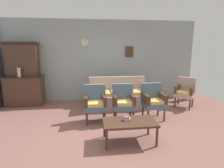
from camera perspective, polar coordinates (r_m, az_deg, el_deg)
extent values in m
plane|color=#84564C|center=(3.95, 0.17, -15.33)|extent=(7.68, 7.68, 0.00)
cube|color=#939E99|center=(6.16, -2.90, 7.44)|extent=(6.40, 0.06, 2.70)
cube|color=#472D1E|center=(6.23, 5.52, 10.21)|extent=(0.28, 0.02, 0.36)
cylinder|color=beige|center=(6.08, -8.72, 12.92)|extent=(0.26, 0.03, 0.26)
cube|color=#472D1E|center=(6.25, -26.06, -2.02)|extent=(1.10, 0.52, 0.90)
cube|color=black|center=(6.17, -26.44, 2.19)|extent=(1.16, 0.55, 0.03)
cube|color=#472D1E|center=(6.19, -26.60, 6.78)|extent=(0.90, 0.36, 0.95)
cube|color=black|center=(6.18, -27.03, 11.53)|extent=(0.99, 0.38, 0.08)
cylinder|color=#BBBC7C|center=(5.99, -27.56, 3.33)|extent=(0.11, 0.11, 0.28)
cube|color=tan|center=(5.46, 2.13, -5.28)|extent=(1.76, 0.81, 0.42)
cube|color=tan|center=(5.65, 1.63, 0.02)|extent=(1.76, 0.17, 0.48)
cube|color=tan|center=(5.56, 10.31, -1.63)|extent=(0.17, 0.80, 0.24)
cube|color=tan|center=(5.30, -6.40, -2.15)|extent=(0.17, 0.80, 0.24)
cube|color=tan|center=(5.46, 7.47, -2.54)|extent=(0.46, 0.56, 0.10)
cube|color=tan|center=(5.35, 2.22, -2.73)|extent=(0.46, 0.56, 0.10)
cube|color=tan|center=(5.29, -3.20, -2.91)|extent=(0.46, 0.56, 0.10)
cube|color=slate|center=(4.36, -5.32, -7.35)|extent=(0.52, 0.48, 0.12)
cube|color=tan|center=(4.31, -5.33, -6.30)|extent=(0.44, 0.41, 0.10)
cube|color=slate|center=(4.47, -5.48, -3.00)|extent=(0.52, 0.10, 0.46)
cube|color=#472D1E|center=(4.32, -2.43, -5.12)|extent=(0.08, 0.48, 0.22)
cube|color=#472D1E|center=(4.31, -8.30, -5.28)|extent=(0.08, 0.48, 0.22)
cylinder|color=#472D1E|center=(4.27, -2.30, -10.87)|extent=(0.04, 0.04, 0.32)
cylinder|color=#472D1E|center=(4.26, -8.05, -11.05)|extent=(0.04, 0.04, 0.32)
cylinder|color=#472D1E|center=(4.62, -2.72, -9.09)|extent=(0.04, 0.04, 0.32)
cylinder|color=#472D1E|center=(4.61, -8.00, -9.25)|extent=(0.04, 0.04, 0.32)
cube|color=slate|center=(4.43, 3.71, -7.00)|extent=(0.54, 0.50, 0.12)
cube|color=tan|center=(4.38, 3.76, -5.97)|extent=(0.46, 0.43, 0.10)
cube|color=slate|center=(4.54, 3.40, -2.73)|extent=(0.52, 0.12, 0.46)
cube|color=#472D1E|center=(4.41, 6.57, -4.81)|extent=(0.10, 0.48, 0.22)
cube|color=#472D1E|center=(4.35, 0.86, -4.97)|extent=(0.10, 0.48, 0.22)
cylinder|color=#472D1E|center=(4.36, 6.80, -10.43)|extent=(0.04, 0.04, 0.32)
cylinder|color=#472D1E|center=(4.31, 1.21, -10.66)|extent=(0.04, 0.04, 0.32)
cylinder|color=#472D1E|center=(4.71, 5.91, -8.73)|extent=(0.04, 0.04, 0.32)
cylinder|color=#472D1E|center=(4.66, 0.75, -8.91)|extent=(0.04, 0.04, 0.32)
cube|color=slate|center=(4.64, 13.16, -6.42)|extent=(0.54, 0.50, 0.12)
cube|color=tan|center=(4.60, 13.30, -5.42)|extent=(0.46, 0.43, 0.10)
cube|color=slate|center=(4.74, 12.39, -2.36)|extent=(0.52, 0.12, 0.46)
cube|color=#472D1E|center=(4.68, 15.75, -4.23)|extent=(0.10, 0.48, 0.22)
cube|color=#472D1E|center=(4.51, 10.67, -4.57)|extent=(0.10, 0.48, 0.22)
cylinder|color=#472D1E|center=(4.64, 16.37, -9.50)|extent=(0.04, 0.04, 0.32)
cylinder|color=#472D1E|center=(4.47, 11.45, -10.02)|extent=(0.04, 0.04, 0.32)
cylinder|color=#472D1E|center=(4.96, 14.46, -8.01)|extent=(0.04, 0.04, 0.32)
cylinder|color=#472D1E|center=(4.81, 9.83, -8.42)|extent=(0.04, 0.04, 0.32)
cube|color=tan|center=(5.84, 22.11, -3.28)|extent=(0.71, 0.70, 0.12)
cube|color=tan|center=(5.80, 22.14, -2.46)|extent=(0.60, 0.60, 0.10)
cube|color=tan|center=(5.97, 22.74, -0.17)|extent=(0.46, 0.42, 0.46)
cube|color=#472D1E|center=(5.76, 24.37, -1.91)|extent=(0.38, 0.41, 0.22)
cube|color=#472D1E|center=(5.85, 20.14, -1.40)|extent=(0.38, 0.41, 0.22)
cylinder|color=#472D1E|center=(5.68, 23.60, -6.11)|extent=(0.04, 0.04, 0.32)
cylinder|color=#472D1E|center=(5.76, 19.49, -5.55)|extent=(0.04, 0.04, 0.32)
cylinder|color=#472D1E|center=(6.04, 24.30, -5.15)|extent=(0.04, 0.04, 0.32)
cylinder|color=#472D1E|center=(6.12, 20.43, -4.64)|extent=(0.04, 0.04, 0.32)
cube|color=#472D1E|center=(3.47, 5.62, -12.03)|extent=(1.00, 0.56, 0.04)
cylinder|color=#472D1E|center=(3.71, -2.44, -13.93)|extent=(0.04, 0.04, 0.38)
cylinder|color=#472D1E|center=(3.89, 11.57, -12.96)|extent=(0.04, 0.04, 0.38)
cylinder|color=#472D1E|center=(3.29, -1.73, -17.50)|extent=(0.04, 0.04, 0.38)
cylinder|color=#472D1E|center=(3.48, 14.16, -16.11)|extent=(0.04, 0.04, 0.38)
cube|color=#F07173|center=(3.49, 4.85, -11.32)|extent=(0.11, 0.10, 0.03)
cube|color=#ECA3A1|center=(3.48, 4.88, -10.95)|extent=(0.13, 0.09, 0.02)
cube|color=slate|center=(3.47, 4.61, -10.61)|extent=(0.10, 0.09, 0.03)
cylinder|color=#7B595F|center=(6.69, 22.67, -1.73)|extent=(0.25, 0.25, 0.71)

